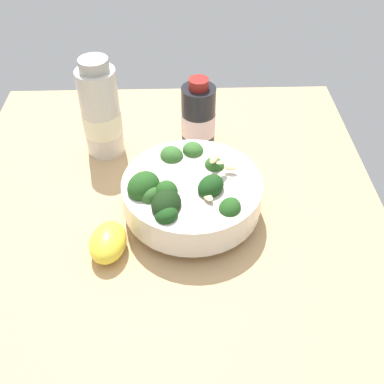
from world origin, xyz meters
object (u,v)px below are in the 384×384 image
(bottle_tall, at_px, (101,112))
(bottle_short, at_px, (198,118))
(lemon_wedge, at_px, (108,242))
(bowl_of_broccoli, at_px, (189,193))

(bottle_tall, height_order, bottle_short, bottle_tall)
(bottle_short, bearing_deg, lemon_wedge, -118.43)
(bottle_short, bearing_deg, bowl_of_broccoli, -96.52)
(lemon_wedge, bearing_deg, bottle_short, 61.57)
(bowl_of_broccoli, height_order, lemon_wedge, bowl_of_broccoli)
(lemon_wedge, distance_m, bottle_short, 0.27)
(lemon_wedge, distance_m, bottle_tall, 0.23)
(bowl_of_broccoli, bearing_deg, lemon_wedge, -147.53)
(bowl_of_broccoli, distance_m, lemon_wedge, 0.13)
(bowl_of_broccoli, bearing_deg, bottle_short, 83.48)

